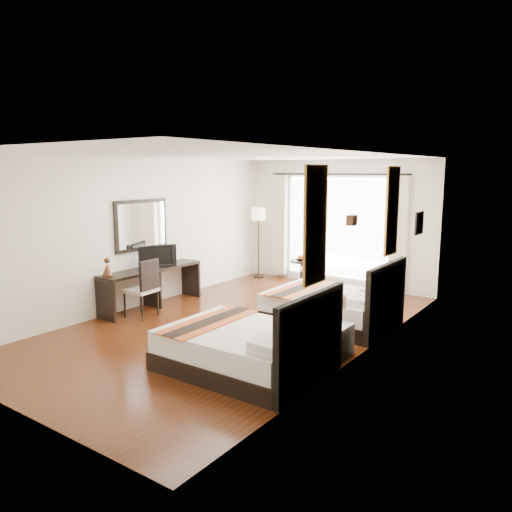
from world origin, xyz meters
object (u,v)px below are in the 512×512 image
Objects in this scene: nightstand at (334,341)px; side_table at (301,274)px; bed_near at (248,348)px; table_lamp at (338,303)px; desk_chair at (142,299)px; console_desk at (152,287)px; vase at (327,321)px; bed_far at (333,307)px; floor_lamp at (259,219)px; television at (156,256)px; fruit_bowl at (301,259)px; window_chair at (313,276)px.

nightstand is 4.19m from side_table.
table_lamp is (0.70, 1.16, 0.44)m from bed_near.
bed_near is at bearing -123.66° from nightstand.
console_desk is at bearing -63.95° from desk_chair.
vase is 4.35m from side_table.
vase is (0.68, 0.86, 0.27)m from bed_near.
bed_near reaches higher than bed_far.
vase is at bearing 175.10° from desk_chair.
vase is at bearing -98.24° from nightstand.
floor_lamp is (-3.17, 4.77, 1.13)m from bed_near.
television is at bearing -116.76° from side_table.
bed_far reaches higher than vase.
floor_lamp is (-3.18, 2.35, 1.13)m from bed_far.
console_desk is at bearing -91.73° from floor_lamp.
console_desk is 2.97× the size of television.
side_table is 2.78× the size of fruit_bowl.
side_table is (-2.46, 3.58, -0.26)m from vase.
desk_chair reaches higher than nightstand.
vase is 0.13× the size of window_chair.
table_lamp reaches higher than console_desk.
vase is 0.08× the size of floor_lamp.
desk_chair is 0.61× the size of floor_lamp.
bed_far is at bearing 113.29° from vase.
table_lamp is 5.34m from floor_lamp.
television reaches higher than table_lamp.
bed_far is 2.69m from side_table.
floor_lamp is at bearing 143.53° from bed_far.
bed_near is 2.76× the size of television.
window_chair is (1.77, -0.49, -1.10)m from floor_lamp.
fruit_bowl is (-0.02, -0.02, 0.33)m from side_table.
bed_near is at bearing -128.19° from vase.
window_chair is (0.39, -0.14, -0.31)m from fruit_bowl.
vase is 3.64m from desk_chair.
bed_far is 1.90× the size of window_chair.
television is at bearing -69.97° from desk_chair.
bed_near is 1.21× the size of floor_lamp.
nightstand is 4.21m from fruit_bowl.
vase is 3.99m from console_desk.
nightstand is (0.71, 1.06, -0.07)m from bed_near.
vase is 4.01m from window_chair.
console_desk is at bearing -116.08° from fruit_bowl.
desk_chair is (0.30, -0.65, -0.65)m from television.
fruit_bowl is (-2.50, 3.36, 0.40)m from nightstand.
nightstand is 0.22× the size of console_desk.
bed_near reaches higher than console_desk.
window_chair is (-2.11, 3.22, 0.10)m from nightstand.
bed_near reaches higher than nightstand.
television is 0.44× the size of floor_lamp.
nightstand is 1.34× the size of table_lamp.
floor_lamp reaches higher than window_chair.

